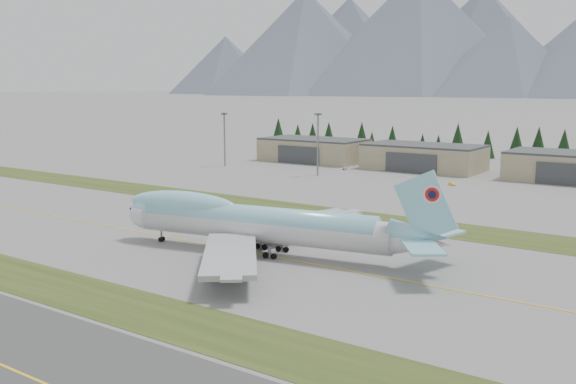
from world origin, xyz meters
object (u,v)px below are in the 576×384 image
Objects in this scene: hangar_center at (424,157)px; service_vehicle_b at (452,185)px; hangar_left at (314,150)px; service_vehicle_a at (345,170)px; hangar_right at (576,167)px; boeing_747_freighter at (258,223)px.

hangar_center reaches higher than service_vehicle_b.
hangar_left is 14.64× the size of service_vehicle_a.
service_vehicle_b is (53.19, -16.16, 0.00)m from service_vehicle_a.
hangar_right is at bearing -17.47° from service_vehicle_b.
service_vehicle_a is at bearing 99.91° from service_vehicle_b.
hangar_center is 33.73m from service_vehicle_a.
hangar_center and hangar_right have the same top height.
service_vehicle_b is at bearing -25.43° from service_vehicle_a.
hangar_right is (60.00, 0.00, 0.00)m from hangar_center.
service_vehicle_a is (-53.23, 130.35, -6.53)m from boeing_747_freighter.
boeing_747_freighter is 153.14m from hangar_right.
hangar_left is 1.00× the size of hangar_right.
hangar_center is at bearing 0.00° from hangar_left.
service_vehicle_b is (80.80, -35.09, -5.39)m from hangar_left.
hangar_left is at bearing 108.22° from boeing_747_freighter.
service_vehicle_a is 55.59m from service_vehicle_b.
hangar_left is 1.00× the size of hangar_center.
service_vehicle_b is at bearing -53.67° from hangar_center.
hangar_right reaches higher than service_vehicle_b.
boeing_747_freighter is at bearing -153.18° from service_vehicle_b.
boeing_747_freighter is 151.50m from hangar_center.
service_vehicle_a is (-87.40, -18.93, -5.39)m from hangar_right.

